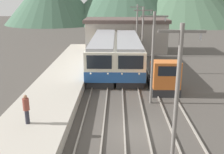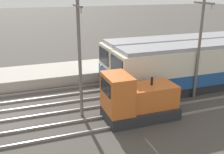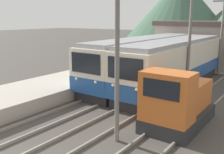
# 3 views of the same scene
# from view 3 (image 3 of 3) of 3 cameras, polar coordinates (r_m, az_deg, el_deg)

# --- Properties ---
(commuter_train_left) EXTENTS (2.84, 14.90, 3.77)m
(commuter_train_left) POSITION_cam_3_polar(r_m,az_deg,el_deg) (22.02, 7.10, 3.29)
(commuter_train_left) COLOR #28282B
(commuter_train_left) RESTS_ON ground
(commuter_train_center) EXTENTS (2.84, 14.37, 3.74)m
(commuter_train_center) POSITION_cam_3_polar(r_m,az_deg,el_deg) (20.63, 13.61, 2.37)
(commuter_train_center) COLOR #28282B
(commuter_train_center) RESTS_ON ground
(shunting_locomotive) EXTENTS (2.40, 4.58, 3.00)m
(shunting_locomotive) POSITION_cam_3_polar(r_m,az_deg,el_deg) (13.43, 14.09, -5.50)
(shunting_locomotive) COLOR #28282B
(shunting_locomotive) RESTS_ON ground
(catenary_mast_mid) EXTENTS (2.00, 0.20, 7.18)m
(catenary_mast_mid) POSITION_cam_3_polar(r_m,az_deg,el_deg) (10.78, 1.15, 5.23)
(catenary_mast_mid) COLOR slate
(catenary_mast_mid) RESTS_ON ground
(catenary_mast_far) EXTENTS (2.00, 0.20, 7.18)m
(catenary_mast_far) POSITION_cam_3_polar(r_m,az_deg,el_deg) (18.44, 16.55, 7.84)
(catenary_mast_far) COLOR slate
(catenary_mast_far) RESTS_ON ground
(catenary_mast_distant) EXTENTS (2.00, 0.20, 7.18)m
(catenary_mast_distant) POSITION_cam_3_polar(r_m,az_deg,el_deg) (26.66, 22.76, 8.73)
(catenary_mast_distant) COLOR slate
(catenary_mast_distant) RESTS_ON ground
(station_building) EXTENTS (12.60, 6.30, 4.98)m
(station_building) POSITION_cam_3_polar(r_m,az_deg,el_deg) (30.96, 21.79, 6.63)
(station_building) COLOR gray
(station_building) RESTS_ON ground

